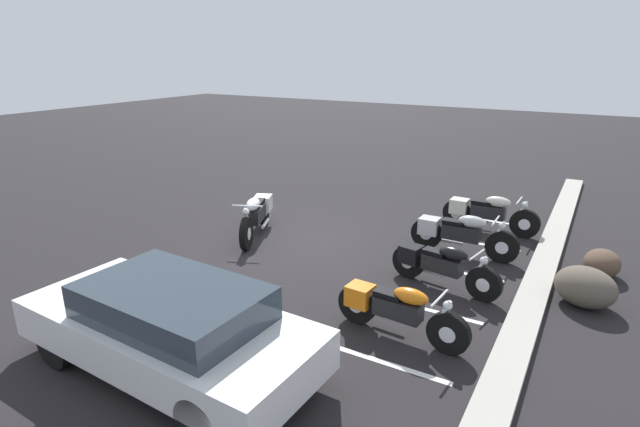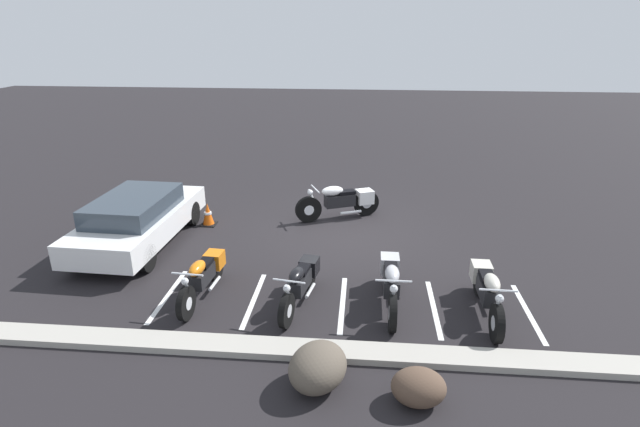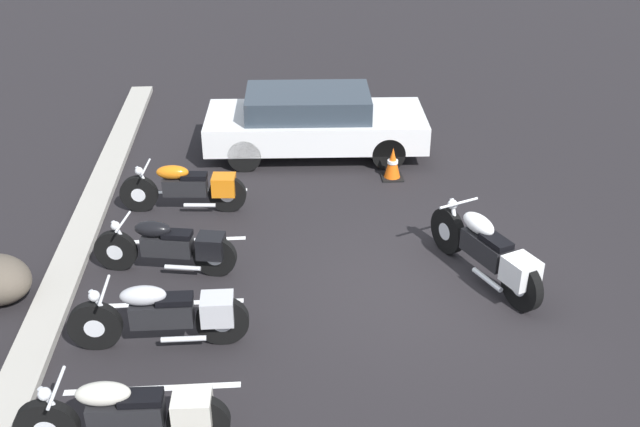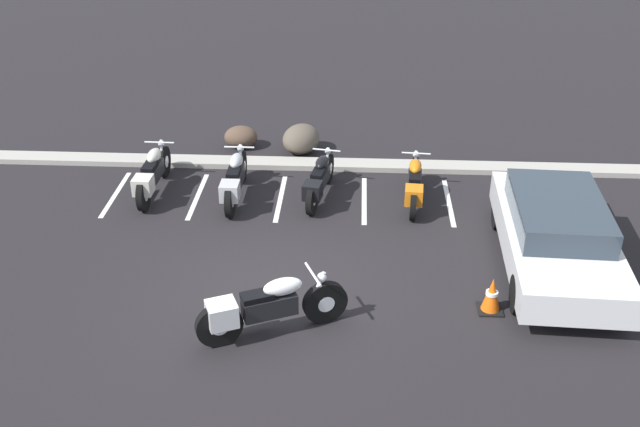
% 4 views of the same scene
% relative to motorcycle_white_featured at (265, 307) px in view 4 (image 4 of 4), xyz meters
% --- Properties ---
extents(ground, '(60.00, 60.00, 0.00)m').
position_rel_motorcycle_white_featured_xyz_m(ground, '(-0.08, 1.11, -0.51)').
color(ground, black).
extents(motorcycle_white_featured, '(2.29, 1.17, 0.96)m').
position_rel_motorcycle_white_featured_xyz_m(motorcycle_white_featured, '(0.00, 0.00, 0.00)').
color(motorcycle_white_featured, black).
rests_on(motorcycle_white_featured, ground).
extents(parked_bike_0, '(0.64, 2.28, 0.90)m').
position_rel_motorcycle_white_featured_xyz_m(parked_bike_0, '(-2.93, 4.63, -0.03)').
color(parked_bike_0, black).
rests_on(parked_bike_0, ground).
extents(parked_bike_1, '(0.64, 2.29, 0.90)m').
position_rel_motorcycle_white_featured_xyz_m(parked_bike_1, '(-1.15, 4.46, -0.03)').
color(parked_bike_1, black).
rests_on(parked_bike_1, ground).
extents(parked_bike_2, '(0.73, 2.13, 0.84)m').
position_rel_motorcycle_white_featured_xyz_m(parked_bike_2, '(0.58, 4.58, -0.06)').
color(parked_bike_2, black).
rests_on(parked_bike_2, ground).
extents(parked_bike_3, '(0.61, 2.16, 0.85)m').
position_rel_motorcycle_white_featured_xyz_m(parked_bike_3, '(2.54, 4.49, -0.06)').
color(parked_bike_3, black).
rests_on(parked_bike_3, ground).
extents(car_white, '(1.98, 4.37, 1.29)m').
position_rel_motorcycle_white_featured_xyz_m(car_white, '(4.87, 2.22, 0.17)').
color(car_white, black).
rests_on(car_white, ground).
extents(concrete_curb, '(18.00, 0.50, 0.12)m').
position_rel_motorcycle_white_featured_xyz_m(concrete_curb, '(-0.08, 6.19, -0.45)').
color(concrete_curb, '#A8A399').
rests_on(concrete_curb, ground).
extents(landscape_rock_0, '(0.81, 0.67, 0.53)m').
position_rel_motorcycle_white_featured_xyz_m(landscape_rock_0, '(-1.44, 7.18, -0.24)').
color(landscape_rock_0, brown).
rests_on(landscape_rock_0, ground).
extents(landscape_rock_1, '(1.15, 1.26, 0.68)m').
position_rel_motorcycle_white_featured_xyz_m(landscape_rock_1, '(0.03, 6.96, -0.17)').
color(landscape_rock_1, brown).
rests_on(landscape_rock_1, ground).
extents(traffic_cone, '(0.40, 0.40, 0.61)m').
position_rel_motorcycle_white_featured_xyz_m(traffic_cone, '(3.58, 0.82, -0.22)').
color(traffic_cone, black).
rests_on(traffic_cone, ground).
extents(stall_line_0, '(0.10, 2.10, 0.00)m').
position_rel_motorcycle_white_featured_xyz_m(stall_line_0, '(-3.75, 4.58, -0.51)').
color(stall_line_0, white).
rests_on(stall_line_0, ground).
extents(stall_line_1, '(0.10, 2.10, 0.00)m').
position_rel_motorcycle_white_featured_xyz_m(stall_line_1, '(-1.99, 4.58, -0.51)').
color(stall_line_1, white).
rests_on(stall_line_1, ground).
extents(stall_line_2, '(0.10, 2.10, 0.00)m').
position_rel_motorcycle_white_featured_xyz_m(stall_line_2, '(-0.23, 4.58, -0.51)').
color(stall_line_2, white).
rests_on(stall_line_2, ground).
extents(stall_line_3, '(0.10, 2.10, 0.00)m').
position_rel_motorcycle_white_featured_xyz_m(stall_line_3, '(1.52, 4.58, -0.51)').
color(stall_line_3, white).
rests_on(stall_line_3, ground).
extents(stall_line_4, '(0.10, 2.10, 0.00)m').
position_rel_motorcycle_white_featured_xyz_m(stall_line_4, '(3.28, 4.58, -0.51)').
color(stall_line_4, white).
rests_on(stall_line_4, ground).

